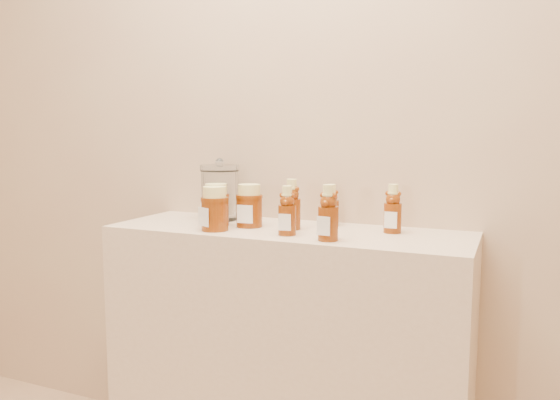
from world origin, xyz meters
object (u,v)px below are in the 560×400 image
at_px(honey_jar_left, 216,205).
at_px(bear_bottle_back_left, 292,201).
at_px(glass_canister, 220,190).
at_px(display_table, 286,359).
at_px(bear_bottle_front_left, 287,207).

bearing_deg(honey_jar_left, bear_bottle_back_left, 27.44).
height_order(bear_bottle_back_left, honey_jar_left, bear_bottle_back_left).
height_order(honey_jar_left, glass_canister, glass_canister).
xyz_separation_m(display_table, bear_bottle_front_left, (0.04, -0.09, 0.54)).
xyz_separation_m(display_table, honey_jar_left, (-0.25, -0.02, 0.52)).
height_order(display_table, bear_bottle_front_left, bear_bottle_front_left).
bearing_deg(display_table, honey_jar_left, -174.35).
bearing_deg(honey_jar_left, display_table, 26.72).
relative_size(honey_jar_left, glass_canister, 0.65).
xyz_separation_m(display_table, bear_bottle_back_left, (0.02, 0.00, 0.54)).
height_order(display_table, honey_jar_left, honey_jar_left).
relative_size(display_table, bear_bottle_back_left, 6.38).
bearing_deg(glass_canister, display_table, -16.38).
xyz_separation_m(bear_bottle_front_left, glass_canister, (-0.34, 0.18, 0.02)).
bearing_deg(honey_jar_left, bear_bottle_front_left, 7.81).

